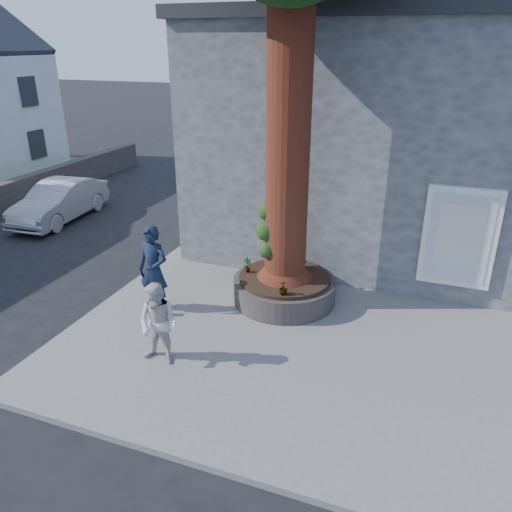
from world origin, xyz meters
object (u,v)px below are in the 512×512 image
(man, at_px, (153,270))
(car_silver, at_px, (59,201))
(woman, at_px, (158,324))
(planter, at_px, (284,288))

(man, height_order, car_silver, man)
(man, bearing_deg, woman, -53.49)
(woman, bearing_deg, man, 124.37)
(man, height_order, woman, man)
(planter, bearing_deg, car_silver, 161.26)
(planter, bearing_deg, woman, -114.43)
(planter, relative_size, woman, 1.47)
(planter, height_order, car_silver, car_silver)
(car_silver, bearing_deg, man, -39.91)
(man, distance_m, woman, 1.99)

